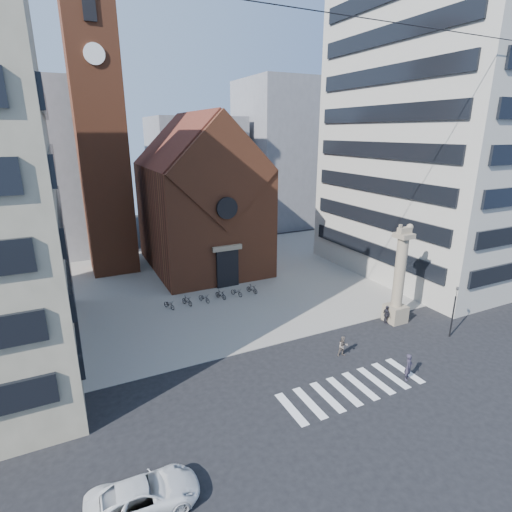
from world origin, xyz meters
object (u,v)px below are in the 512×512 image
Objects in this scene: lion_column at (399,284)px; pedestrian_2 at (386,315)px; white_car at (144,496)px; pedestrian_1 at (343,346)px; scooter_0 at (169,304)px; pedestrian_0 at (409,367)px; traffic_light at (454,311)px.

pedestrian_2 is (-1.01, 0.00, -2.63)m from lion_column.
pedestrian_1 is at bearing -65.66° from white_car.
scooter_0 is (-17.01, 11.08, -3.00)m from lion_column.
lion_column is 9.10m from pedestrian_0.
white_car is at bearing -146.81° from pedestrian_1.
white_car is (-25.14, -4.79, -1.61)m from traffic_light.
lion_column is 4.67× the size of pedestrian_0.
pedestrian_2 is at bearing 126.87° from traffic_light.
pedestrian_0 reaches higher than pedestrian_1.
scooter_0 is at bearing 97.19° from pedestrian_0.
traffic_light is 24.32m from scooter_0.
lion_column reaches higher than traffic_light.
pedestrian_2 is at bearing 180.00° from lion_column.
pedestrian_0 is 1.12× the size of pedestrian_2.
pedestrian_2 reaches higher than pedestrian_1.
pedestrian_1 is (-9.56, 1.45, -1.50)m from traffic_light.
traffic_light is 5.21m from pedestrian_2.
lion_column reaches higher than scooter_0.
white_car is 23.82m from pedestrian_2.
pedestrian_0 is (-5.50, -6.79, -2.53)m from lion_column.
pedestrian_1 is at bearing -161.41° from lion_column.
scooter_0 is at bearing 71.19° from pedestrian_2.
lion_column is 5.25× the size of pedestrian_2.
scooter_0 is at bearing 141.57° from traffic_light.
scooter_0 is (-16.00, 11.08, -0.37)m from pedestrian_2.
pedestrian_1 reaches higher than white_car.
traffic_light is 2.74× the size of pedestrian_1.
pedestrian_1 is (-7.57, -2.55, -2.67)m from lion_column.
pedestrian_2 is (22.14, 8.79, 0.15)m from white_car.
scooter_0 is (6.14, 19.86, -0.22)m from white_car.
lion_column is 1.78× the size of white_car.
pedestrian_1 is 0.95× the size of pedestrian_2.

